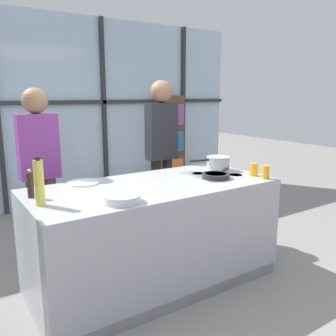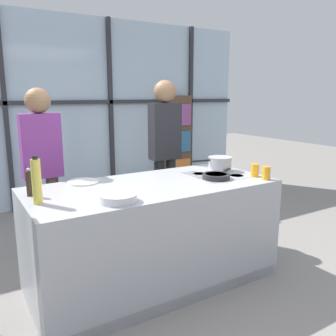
{
  "view_description": "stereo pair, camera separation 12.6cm",
  "coord_description": "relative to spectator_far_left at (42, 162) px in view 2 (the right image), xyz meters",
  "views": [
    {
      "loc": [
        -1.53,
        -2.52,
        1.66
      ],
      "look_at": [
        0.21,
        0.1,
        1.01
      ],
      "focal_mm": 38.0,
      "sensor_mm": 36.0,
      "label": 1
    },
    {
      "loc": [
        -1.42,
        -2.59,
        1.66
      ],
      "look_at": [
        0.21,
        0.1,
        1.01
      ],
      "focal_mm": 38.0,
      "sensor_mm": 36.0,
      "label": 2
    }
  ],
  "objects": [
    {
      "name": "mixing_bowl",
      "position": [
        0.24,
        -1.28,
        -0.08
      ],
      "size": [
        0.27,
        0.27,
        0.06
      ],
      "color": "silver",
      "rests_on": "demo_island"
    },
    {
      "name": "spectator_far_left",
      "position": [
        0.0,
        0.0,
        0.0
      ],
      "size": [
        0.37,
        0.24,
        1.72
      ],
      "rotation": [
        0.0,
        0.0,
        3.14
      ],
      "color": "#47382D",
      "rests_on": "ground_plane"
    },
    {
      "name": "pepper_grinder",
      "position": [
        -0.27,
        -0.8,
        -0.01
      ],
      "size": [
        0.05,
        0.05,
        0.22
      ],
      "color": "#332319",
      "rests_on": "demo_island"
    },
    {
      "name": "spectator_center_left",
      "position": [
        1.4,
        0.0,
        0.08
      ],
      "size": [
        0.36,
        0.25,
        1.82
      ],
      "rotation": [
        0.0,
        0.0,
        3.14
      ],
      "color": "black",
      "rests_on": "ground_plane"
    },
    {
      "name": "juice_glass_near",
      "position": [
        1.66,
        -1.35,
        -0.05
      ],
      "size": [
        0.07,
        0.07,
        0.12
      ],
      "primitive_type": "cylinder",
      "color": "orange",
      "rests_on": "demo_island"
    },
    {
      "name": "back_window_wall",
      "position": [
        0.7,
        1.83,
        0.39
      ],
      "size": [
        6.4,
        0.1,
        2.8
      ],
      "color": "silver",
      "rests_on": "ground_plane"
    },
    {
      "name": "demo_island",
      "position": [
        0.7,
        -0.97,
        -0.56
      ],
      "size": [
        2.11,
        0.97,
        0.91
      ],
      "color": "#A8AAB2",
      "rests_on": "ground_plane"
    },
    {
      "name": "bookshelf",
      "position": [
        2.64,
        1.64,
        -0.19
      ],
      "size": [
        0.5,
        0.19,
        1.64
      ],
      "color": "brown",
      "rests_on": "ground_plane"
    },
    {
      "name": "ground_plane",
      "position": [
        0.7,
        -0.96,
        -1.01
      ],
      "size": [
        18.0,
        18.0,
        0.0
      ],
      "primitive_type": "plane",
      "color": "gray"
    },
    {
      "name": "frying_pan",
      "position": [
        1.3,
        -1.09,
        -0.08
      ],
      "size": [
        0.42,
        0.29,
        0.04
      ],
      "color": "#232326",
      "rests_on": "demo_island"
    },
    {
      "name": "oil_bottle",
      "position": [
        -0.26,
        -1.03,
        0.05
      ],
      "size": [
        0.07,
        0.07,
        0.34
      ],
      "color": "#E0CC4C",
      "rests_on": "demo_island"
    },
    {
      "name": "white_plate",
      "position": [
        0.21,
        -0.6,
        -0.1
      ],
      "size": [
        0.27,
        0.27,
        0.01
      ],
      "primitive_type": "cylinder",
      "color": "white",
      "rests_on": "demo_island"
    },
    {
      "name": "saucepan",
      "position": [
        1.54,
        -0.84,
        -0.03
      ],
      "size": [
        0.44,
        0.24,
        0.14
      ],
      "color": "silver",
      "rests_on": "demo_island"
    },
    {
      "name": "juice_glass_far",
      "position": [
        1.66,
        -1.21,
        -0.05
      ],
      "size": [
        0.07,
        0.07,
        0.12
      ],
      "primitive_type": "cylinder",
      "color": "orange",
      "rests_on": "demo_island"
    }
  ]
}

